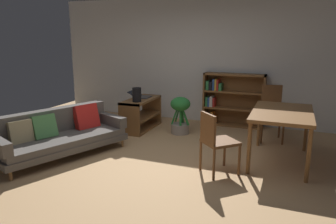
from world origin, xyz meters
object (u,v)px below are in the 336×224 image
object	(u,v)px
fabric_couch	(59,134)
desk_speaker	(137,95)
dining_chair_near	(272,110)
bookshelf	(230,100)
dining_table	(282,116)
open_laptop	(141,96)
potted_floor_plant	(180,113)
media_console	(141,114)
dining_chair_far	(216,140)

from	to	relation	value
fabric_couch	desk_speaker	xyz separation A→B (m)	(0.64, 1.51, 0.42)
desk_speaker	dining_chair_near	distance (m)	2.53
fabric_couch	bookshelf	size ratio (longest dim) A/B	1.72
fabric_couch	dining_table	distance (m)	3.48
open_laptop	potted_floor_plant	world-z (taller)	open_laptop
media_console	potted_floor_plant	xyz separation A→B (m)	(0.85, -0.00, 0.10)
dining_table	dining_chair_far	distance (m)	1.15
desk_speaker	potted_floor_plant	xyz separation A→B (m)	(0.79, 0.30, -0.36)
desk_speaker	potted_floor_plant	size ratio (longest dim) A/B	0.38
dining_table	open_laptop	bearing A→B (deg)	160.70
fabric_couch	desk_speaker	distance (m)	1.70
media_console	dining_chair_far	distance (m)	2.53
potted_floor_plant	dining_chair_far	world-z (taller)	dining_chair_far
potted_floor_plant	dining_chair_far	distance (m)	1.95
dining_chair_near	dining_chair_far	distance (m)	1.97
dining_table	dining_chair_near	world-z (taller)	dining_chair_near
dining_chair_far	open_laptop	bearing A→B (deg)	138.48
dining_table	dining_chair_near	size ratio (longest dim) A/B	1.38
media_console	potted_floor_plant	world-z (taller)	potted_floor_plant
potted_floor_plant	dining_chair_far	xyz separation A→B (m)	(1.08, -1.63, 0.09)
media_console	potted_floor_plant	size ratio (longest dim) A/B	1.49
bookshelf	dining_table	bearing A→B (deg)	-58.18
potted_floor_plant	dining_chair_near	distance (m)	1.70
dining_chair_far	bookshelf	distance (m)	2.61
desk_speaker	dining_chair_far	distance (m)	2.31
media_console	dining_table	xyz separation A→B (m)	(2.74, -0.83, 0.40)
media_console	bookshelf	world-z (taller)	bookshelf
media_console	dining_chair_far	size ratio (longest dim) A/B	1.24
desk_speaker	dining_table	size ratio (longest dim) A/B	0.20
bookshelf	desk_speaker	bearing A→B (deg)	-141.21
potted_floor_plant	dining_chair_near	xyz separation A→B (m)	(1.67, 0.25, 0.15)
fabric_couch	desk_speaker	world-z (taller)	desk_speaker
potted_floor_plant	bookshelf	size ratio (longest dim) A/B	0.57
potted_floor_plant	dining_table	world-z (taller)	dining_table
media_console	open_laptop	size ratio (longest dim) A/B	2.43
dining_chair_near	bookshelf	world-z (taller)	bookshelf
media_console	dining_table	size ratio (longest dim) A/B	0.79
desk_speaker	dining_chair_near	world-z (taller)	dining_chair_near
dining_chair_near	dining_chair_far	xyz separation A→B (m)	(-0.59, -1.88, -0.06)
fabric_couch	dining_chair_far	bearing A→B (deg)	4.23
media_console	open_laptop	world-z (taller)	open_laptop
desk_speaker	dining_chair_near	xyz separation A→B (m)	(2.46, 0.55, -0.22)
fabric_couch	dining_table	world-z (taller)	dining_table
fabric_couch	open_laptop	bearing A→B (deg)	75.79
potted_floor_plant	dining_chair_far	size ratio (longest dim) A/B	0.83
open_laptop	dining_chair_near	bearing A→B (deg)	2.17
fabric_couch	desk_speaker	bearing A→B (deg)	67.10
dining_table	desk_speaker	bearing A→B (deg)	168.73
desk_speaker	dining_chair_near	bearing A→B (deg)	12.64
open_laptop	bookshelf	world-z (taller)	bookshelf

